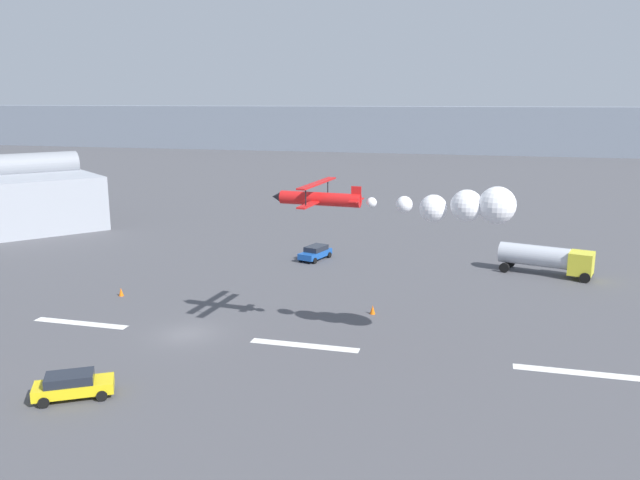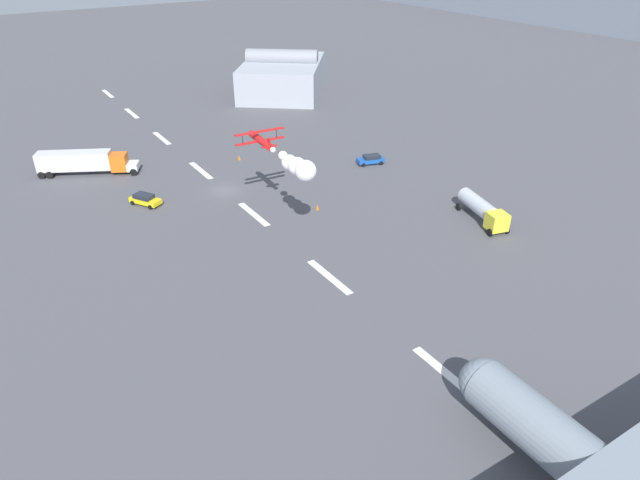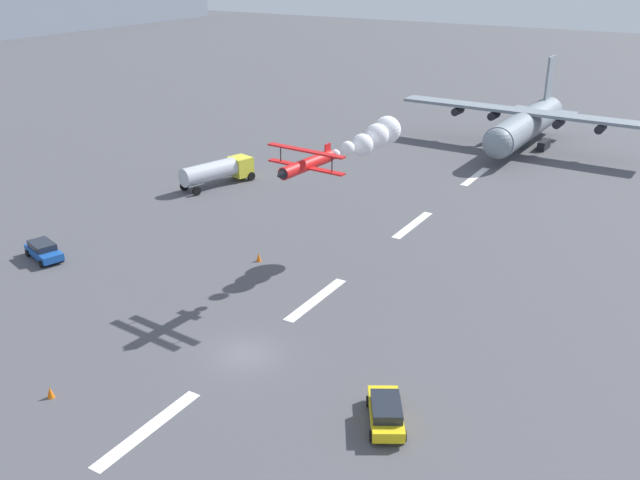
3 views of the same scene
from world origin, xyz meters
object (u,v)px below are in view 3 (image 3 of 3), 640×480
object	(u,v)px
cargo_transport_plane	(523,125)
traffic_cone_far	(259,257)
airport_staff_sedan	(43,250)
traffic_cone_near	(50,392)
fuel_tanker_truck	(218,171)
stunt_biplane_red	(366,140)
followme_car_yellow	(386,411)

from	to	relation	value
cargo_transport_plane	traffic_cone_far	xyz separation A→B (m)	(-47.80, 9.26, -3.02)
airport_staff_sedan	traffic_cone_far	size ratio (longest dim) A/B	6.28
traffic_cone_near	fuel_tanker_truck	bearing A→B (deg)	24.49
cargo_transport_plane	traffic_cone_near	bearing A→B (deg)	173.18
airport_staff_sedan	traffic_cone_near	world-z (taller)	airport_staff_sedan
traffic_cone_near	stunt_biplane_red	bearing A→B (deg)	-12.80
stunt_biplane_red	followme_car_yellow	xyz separation A→B (m)	(-20.17, -12.04, -9.70)
traffic_cone_near	traffic_cone_far	distance (m)	22.73
cargo_transport_plane	airport_staff_sedan	world-z (taller)	cargo_transport_plane
airport_staff_sedan	fuel_tanker_truck	bearing A→B (deg)	-0.41
traffic_cone_near	cargo_transport_plane	bearing A→B (deg)	-6.82
stunt_biplane_red	airport_staff_sedan	distance (m)	29.64
stunt_biplane_red	fuel_tanker_truck	xyz separation A→B (m)	(9.12, 23.53, -8.77)
stunt_biplane_red	followme_car_yellow	size ratio (longest dim) A/B	3.49
fuel_tanker_truck	traffic_cone_near	distance (m)	41.23
cargo_transport_plane	airport_staff_sedan	xyz separation A→B (m)	(-57.07, 25.69, -2.58)
cargo_transport_plane	traffic_cone_far	bearing A→B (deg)	169.03
fuel_tanker_truck	traffic_cone_near	bearing A→B (deg)	-155.51
followme_car_yellow	traffic_cone_near	bearing A→B (deg)	113.93
traffic_cone_far	cargo_transport_plane	bearing A→B (deg)	-10.97
airport_staff_sedan	traffic_cone_near	xyz separation A→B (m)	(-13.45, -17.25, -0.44)
cargo_transport_plane	traffic_cone_near	xyz separation A→B (m)	(-70.52, 8.44, -3.02)
traffic_cone_far	stunt_biplane_red	bearing A→B (deg)	-52.11
traffic_cone_near	airport_staff_sedan	bearing A→B (deg)	52.06
stunt_biplane_red	airport_staff_sedan	world-z (taller)	stunt_biplane_red
traffic_cone_near	traffic_cone_far	xyz separation A→B (m)	(22.72, 0.83, 0.00)
followme_car_yellow	traffic_cone_far	xyz separation A→B (m)	(14.51, 19.31, -0.44)
followme_car_yellow	traffic_cone_far	world-z (taller)	followme_car_yellow
fuel_tanker_truck	cargo_transport_plane	bearing A→B (deg)	-37.70
fuel_tanker_truck	traffic_cone_far	bearing A→B (deg)	-132.27
traffic_cone_near	traffic_cone_far	world-z (taller)	same
fuel_tanker_truck	followme_car_yellow	size ratio (longest dim) A/B	1.94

